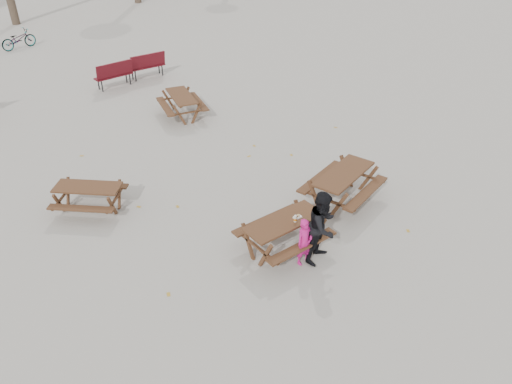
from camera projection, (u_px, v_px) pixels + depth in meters
ground at (283, 249)px, 11.15m from camera, size 80.00×80.00×0.00m
main_picnic_table at (284, 228)px, 10.83m from camera, size 1.80×1.45×0.78m
food_tray at (297, 217)px, 10.81m from camera, size 0.18×0.11×0.03m
bread_roll at (298, 216)px, 10.79m from camera, size 0.14×0.06×0.05m
soda_bottle at (295, 219)px, 10.66m from camera, size 0.07×0.07×0.17m
child at (305, 242)px, 10.47m from camera, size 0.42×0.29×1.10m
adult at (323, 227)px, 10.45m from camera, size 0.97×0.86×1.67m
picnic_table_east at (342, 187)px, 12.58m from camera, size 2.27×2.01×0.83m
picnic_table_north at (90, 198)px, 12.27m from camera, size 2.04×2.03×0.69m
picnic_table_far at (182, 106)px, 17.13m from camera, size 1.81×2.05×0.75m
park_bench_row at (50, 86)px, 18.38m from camera, size 8.92×1.02×1.03m
fallen_leaves at (236, 194)px, 13.08m from camera, size 11.00×11.00×0.01m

